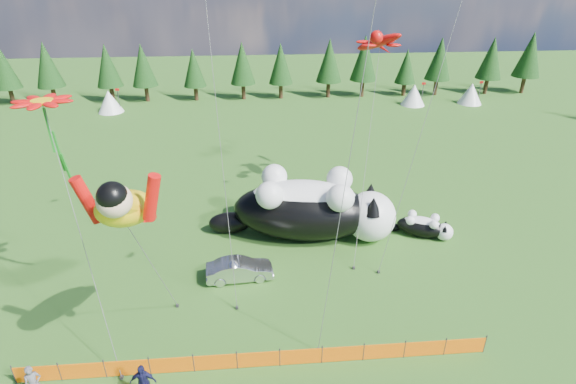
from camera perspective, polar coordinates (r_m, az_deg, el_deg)
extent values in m
plane|color=#133409|center=(24.94, -3.91, -16.17)|extent=(160.00, 160.00, 0.00)
cylinder|color=#262626|center=(25.03, -31.48, -19.17)|extent=(0.06, 0.06, 1.10)
cylinder|color=#262626|center=(24.21, -27.01, -19.65)|extent=(0.06, 0.06, 1.10)
cylinder|color=#262626|center=(23.53, -22.22, -20.05)|extent=(0.06, 0.06, 1.10)
cylinder|color=#262626|center=(23.00, -17.17, -20.33)|extent=(0.06, 0.06, 1.10)
cylinder|color=#262626|center=(22.64, -11.90, -20.46)|extent=(0.06, 0.06, 1.10)
cylinder|color=#262626|center=(22.45, -6.49, -20.44)|extent=(0.06, 0.06, 1.10)
cylinder|color=#262626|center=(22.44, -1.05, -20.24)|extent=(0.06, 0.06, 1.10)
cylinder|color=#262626|center=(22.61, 4.33, -19.88)|extent=(0.06, 0.06, 1.10)
cylinder|color=#262626|center=(22.95, 9.57, -19.38)|extent=(0.06, 0.06, 1.10)
cylinder|color=#262626|center=(23.46, 14.58, -18.75)|extent=(0.06, 0.06, 1.10)
cylinder|color=#262626|center=(24.12, 19.31, -18.02)|extent=(0.06, 0.06, 1.10)
cylinder|color=#262626|center=(24.93, 23.72, -17.24)|extent=(0.06, 0.06, 1.10)
cube|color=#FF6505|center=(24.63, -29.26, -19.50)|extent=(2.00, 0.04, 0.90)
cube|color=#FF6505|center=(23.88, -24.63, -19.95)|extent=(2.00, 0.04, 0.90)
cube|color=#FF6505|center=(23.28, -19.71, -20.29)|extent=(2.00, 0.04, 0.90)
cube|color=#FF6505|center=(22.84, -14.54, -20.50)|extent=(2.00, 0.04, 0.90)
cube|color=#FF6505|center=(22.56, -9.20, -20.56)|extent=(2.00, 0.04, 0.90)
cube|color=#FF6505|center=(22.46, -3.77, -20.45)|extent=(2.00, 0.04, 0.90)
cube|color=#FF6505|center=(22.54, 1.65, -20.17)|extent=(2.00, 0.04, 0.90)
cube|color=#FF6505|center=(22.80, 6.97, -19.73)|extent=(2.00, 0.04, 0.90)
cube|color=#FF6505|center=(23.22, 12.09, -19.16)|extent=(2.00, 0.04, 0.90)
cube|color=#FF6505|center=(23.81, 16.97, -18.48)|extent=(2.00, 0.04, 0.90)
cube|color=#FF6505|center=(24.54, 21.54, -17.72)|extent=(2.00, 0.04, 0.90)
ellipsoid|color=black|center=(30.81, 2.01, -2.41)|extent=(10.33, 6.07, 3.89)
ellipsoid|color=white|center=(30.34, 2.04, -0.81)|extent=(7.77, 4.40, 2.37)
sphere|color=white|center=(31.08, 10.39, -3.06)|extent=(3.45, 3.45, 3.45)
sphere|color=#D65358|center=(31.27, 13.07, -3.14)|extent=(0.48, 0.48, 0.48)
ellipsoid|color=black|center=(32.01, -7.35, -3.87)|extent=(3.23, 1.99, 1.51)
cone|color=black|center=(29.51, 10.77, -1.73)|extent=(1.21, 1.21, 1.21)
cone|color=black|center=(31.34, 10.45, 0.08)|extent=(1.21, 1.21, 1.21)
sphere|color=white|center=(31.22, 6.55, 1.62)|extent=(1.81, 1.81, 1.81)
sphere|color=white|center=(28.71, 6.67, -0.75)|extent=(1.81, 1.81, 1.81)
sphere|color=white|center=(31.37, -1.75, 1.92)|extent=(1.81, 1.81, 1.81)
sphere|color=white|center=(28.87, -2.36, -0.42)|extent=(1.81, 1.81, 1.81)
ellipsoid|color=black|center=(32.77, 16.55, -4.27)|extent=(3.68, 2.83, 1.34)
ellipsoid|color=white|center=(32.60, 16.63, -3.77)|extent=(2.76, 2.08, 0.82)
sphere|color=white|center=(32.81, 19.23, -4.81)|extent=(1.19, 1.19, 1.19)
sphere|color=#D65358|center=(32.83, 20.10, -4.95)|extent=(0.17, 0.17, 0.17)
ellipsoid|color=black|center=(33.06, 13.40, -4.38)|extent=(1.16, 0.91, 0.52)
cone|color=black|center=(32.27, 19.32, -4.41)|extent=(0.42, 0.42, 0.42)
cone|color=black|center=(32.89, 19.39, -3.80)|extent=(0.42, 0.42, 0.42)
sphere|color=white|center=(32.88, 18.18, -3.14)|extent=(0.62, 0.62, 0.62)
sphere|color=white|center=(32.03, 18.06, -3.96)|extent=(0.62, 0.62, 0.62)
sphere|color=white|center=(32.91, 15.50, -2.71)|extent=(0.62, 0.62, 0.62)
sphere|color=white|center=(32.06, 15.30, -3.51)|extent=(0.62, 0.62, 0.62)
imported|color=silver|center=(27.49, -6.17, -9.78)|extent=(4.11, 1.73, 1.32)
imported|color=#545458|center=(23.59, -29.58, -20.43)|extent=(0.83, 0.72, 1.91)
imported|color=#15153B|center=(21.88, -17.93, -22.00)|extent=(1.13, 0.59, 1.92)
cylinder|color=#595959|center=(22.59, -16.40, -8.79)|extent=(0.03, 0.03, 8.97)
cube|color=#262626|center=(26.46, -13.87, -13.83)|extent=(0.15, 0.15, 0.16)
cylinder|color=#595959|center=(30.47, 9.98, 5.57)|extent=(0.03, 0.03, 15.91)
cube|color=#262626|center=(28.74, 8.34, -9.52)|extent=(0.15, 0.15, 0.16)
cylinder|color=#595959|center=(22.46, -24.67, -5.63)|extent=(0.03, 0.03, 12.96)
cube|color=#262626|center=(23.57, -20.37, -21.20)|extent=(0.15, 0.15, 0.16)
cube|color=#17831C|center=(23.91, -27.49, 4.50)|extent=(0.19, 0.19, 4.28)
cylinder|color=#595959|center=(22.98, -8.74, 7.47)|extent=(0.03, 0.03, 19.22)
cube|color=#262626|center=(25.77, -6.49, -14.37)|extent=(0.15, 0.15, 0.16)
cylinder|color=#595959|center=(26.76, 17.63, 10.71)|extent=(0.03, 0.03, 20.92)
cube|color=#262626|center=(28.67, 11.43, -9.92)|extent=(0.15, 0.15, 0.16)
cylinder|color=#595959|center=(18.61, 7.13, -0.03)|extent=(0.03, 0.03, 17.07)
cube|color=#262626|center=(23.43, 3.84, -19.41)|extent=(0.15, 0.15, 0.16)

